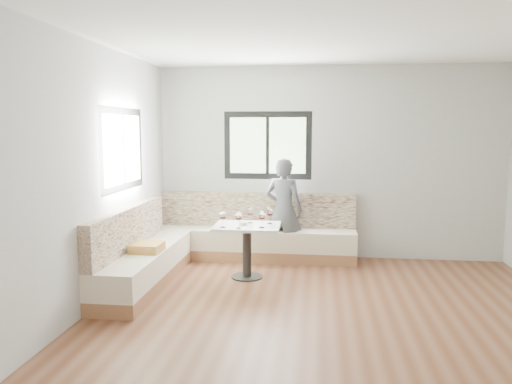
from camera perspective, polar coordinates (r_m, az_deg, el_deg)
room at (r=4.96m, az=7.95°, el=1.58°), size 5.01×5.01×2.81m
banquette at (r=6.83m, az=-5.22°, el=-6.04°), size 2.90×2.80×0.95m
table at (r=6.37m, az=-1.04°, el=-5.31°), size 0.84×0.66×0.68m
person at (r=7.12m, az=3.20°, el=-2.06°), size 0.63×0.50×1.49m
olive_ramekin at (r=6.34m, az=-1.45°, el=-3.61°), size 0.10×0.10×0.04m
wine_glass_a at (r=6.18m, az=-3.83°, el=-2.72°), size 0.09×0.09×0.21m
wine_glass_b at (r=6.10m, az=-2.00°, el=-2.84°), size 0.09×0.09×0.21m
wine_glass_c at (r=6.14m, az=0.68°, el=-2.77°), size 0.09×0.09×0.21m
wine_glass_d at (r=6.44m, az=-0.68°, el=-2.30°), size 0.09×0.09×0.21m
wine_glass_e at (r=6.40m, az=1.57°, el=-2.35°), size 0.09×0.09×0.21m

